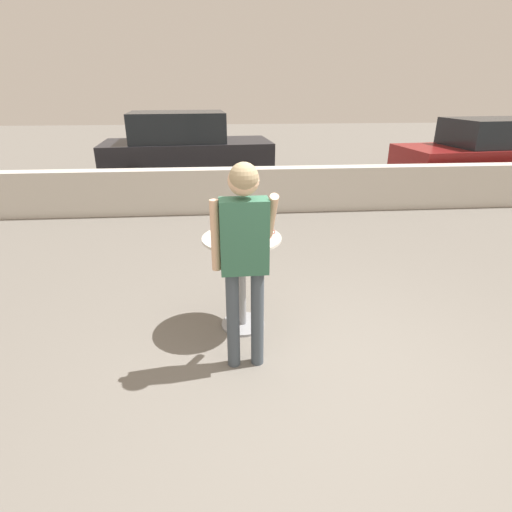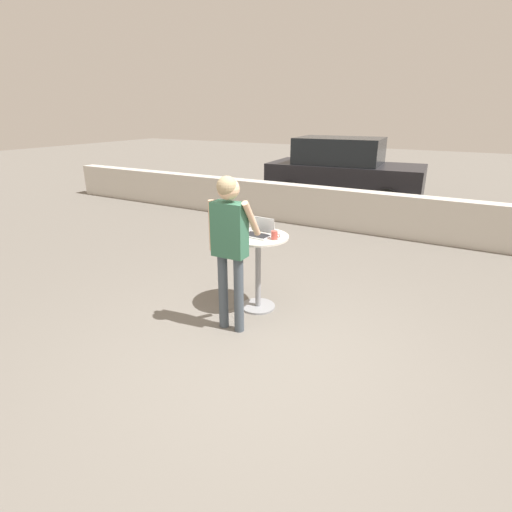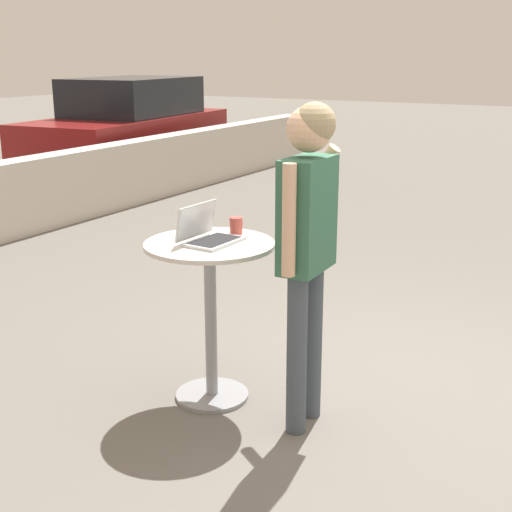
% 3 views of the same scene
% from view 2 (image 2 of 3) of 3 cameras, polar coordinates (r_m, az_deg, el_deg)
% --- Properties ---
extents(ground_plane, '(50.00, 50.00, 0.00)m').
position_cam_2_polar(ground_plane, '(4.23, 0.47, -14.47)').
color(ground_plane, slate).
extents(pavement_kerb, '(17.48, 0.35, 0.85)m').
position_cam_2_polar(pavement_kerb, '(8.55, 17.36, 5.81)').
color(pavement_kerb, beige).
rests_on(pavement_kerb, ground_plane).
extents(cafe_table, '(0.75, 0.75, 0.97)m').
position_cam_2_polar(cafe_table, '(4.95, 0.31, -0.39)').
color(cafe_table, gray).
rests_on(cafe_table, ground_plane).
extents(laptop, '(0.35, 0.28, 0.22)m').
position_cam_2_polar(laptop, '(4.84, 0.40, 3.48)').
color(laptop, silver).
rests_on(laptop, cafe_table).
extents(coffee_mug, '(0.11, 0.08, 0.10)m').
position_cam_2_polar(coffee_mug, '(4.70, 2.66, 2.99)').
color(coffee_mug, '#C14C42').
rests_on(coffee_mug, cafe_table).
extents(standing_person, '(0.52, 0.40, 1.78)m').
position_cam_2_polar(standing_person, '(4.30, -3.82, 2.99)').
color(standing_person, '#424C56').
rests_on(standing_person, ground_plane).
extents(parked_car_near_street, '(4.12, 2.15, 1.73)m').
position_cam_2_polar(parked_car_near_street, '(11.21, 12.35, 11.77)').
color(parked_car_near_street, black).
rests_on(parked_car_near_street, ground_plane).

